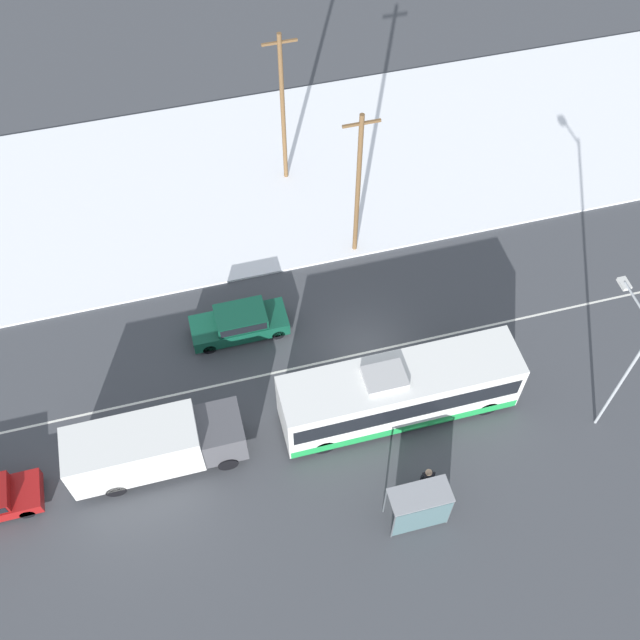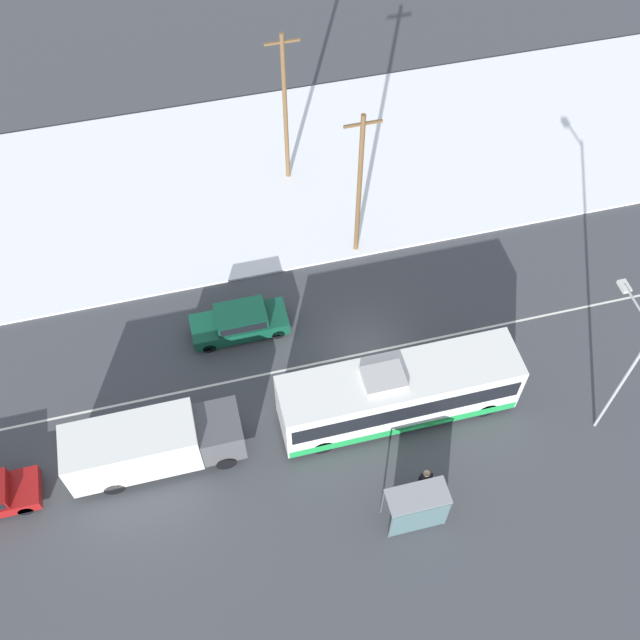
% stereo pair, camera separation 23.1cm
% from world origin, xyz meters
% --- Properties ---
extents(ground_plane, '(120.00, 120.00, 0.00)m').
position_xyz_m(ground_plane, '(0.00, 0.00, 0.00)').
color(ground_plane, '#424449').
extents(snow_lot, '(80.00, 14.50, 0.12)m').
position_xyz_m(snow_lot, '(0.00, 13.22, 0.06)').
color(snow_lot, white).
rests_on(snow_lot, ground_plane).
extents(lane_marking_center, '(60.00, 0.12, 0.00)m').
position_xyz_m(lane_marking_center, '(0.00, 0.00, 0.00)').
color(lane_marking_center, silver).
rests_on(lane_marking_center, ground_plane).
extents(city_bus, '(10.70, 2.57, 3.43)m').
position_xyz_m(city_bus, '(0.44, -3.39, 1.68)').
color(city_bus, white).
rests_on(city_bus, ground_plane).
extents(box_truck, '(7.48, 2.30, 2.87)m').
position_xyz_m(box_truck, '(-10.55, -3.23, 1.61)').
color(box_truck, silver).
rests_on(box_truck, ground_plane).
extents(sedan_car, '(4.72, 1.80, 1.57)m').
position_xyz_m(sedan_car, '(-5.66, 2.74, 0.85)').
color(sedan_car, '#0F4733').
rests_on(sedan_car, ground_plane).
extents(pedestrian_at_stop, '(0.65, 0.29, 1.79)m').
position_xyz_m(pedestrian_at_stop, '(0.44, -7.34, 1.10)').
color(pedestrian_at_stop, '#23232D').
rests_on(pedestrian_at_stop, ground_plane).
extents(bus_shelter, '(2.52, 1.20, 2.40)m').
position_xyz_m(bus_shelter, '(-0.38, -8.72, 1.67)').
color(bus_shelter, gray).
rests_on(bus_shelter, ground_plane).
extents(streetlamp, '(0.36, 2.71, 7.61)m').
position_xyz_m(streetlamp, '(9.09, -5.75, 4.81)').
color(streetlamp, '#9EA3A8').
rests_on(streetlamp, ground_plane).
extents(utility_pole_roadside, '(1.80, 0.24, 9.07)m').
position_xyz_m(utility_pole_roadside, '(1.28, 6.51, 4.72)').
color(utility_pole_roadside, brown).
rests_on(utility_pole_roadside, ground_plane).
extents(utility_pole_snowlot, '(1.80, 0.24, 9.41)m').
position_xyz_m(utility_pole_snowlot, '(-1.04, 12.81, 4.90)').
color(utility_pole_snowlot, brown).
rests_on(utility_pole_snowlot, ground_plane).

